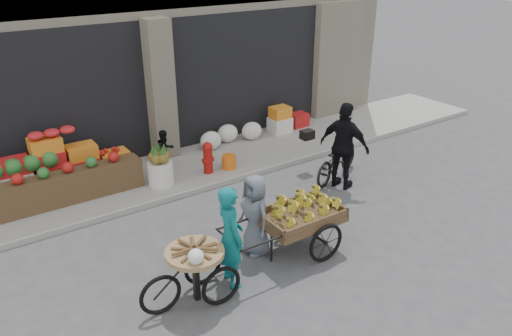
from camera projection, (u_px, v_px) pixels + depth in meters
ground at (297, 260)px, 8.17m from camera, size 80.00×80.00×0.00m
sidewalk at (183, 170)px, 11.22m from camera, size 18.00×2.20×0.12m
building at (105, 0)px, 12.79m from camera, size 14.00×6.45×7.00m
fruit_display at (62, 167)px, 9.89m from camera, size 3.10×1.12×1.24m
pineapple_bin at (161, 173)px, 10.33m from camera, size 0.52×0.52×0.50m
fire_hydrant at (208, 156)px, 10.80m from camera, size 0.22×0.22×0.71m
orange_bucket at (229, 162)px, 11.12m from camera, size 0.32×0.32×0.30m
right_bay_goods at (263, 126)px, 12.87m from camera, size 3.35×0.60×0.70m
seated_person at (165, 150)px, 10.89m from camera, size 0.51×0.43×0.93m
banana_cart at (299, 215)px, 8.12m from camera, size 2.28×1.01×0.95m
vendor_woman at (230, 237)px, 7.30m from camera, size 0.47×0.64×1.62m
tricycle_cart at (195, 267)px, 7.03m from camera, size 1.43×0.86×0.95m
vendor_grey at (255, 215)px, 8.10m from camera, size 0.46×0.69×1.40m
bicycle at (337, 159)px, 10.81m from camera, size 1.82×1.16×0.90m
cyclist at (344, 146)px, 10.22m from camera, size 0.80×1.17×1.84m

